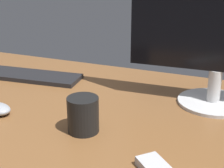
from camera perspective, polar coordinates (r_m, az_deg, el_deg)
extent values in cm
cube|color=brown|center=(100.12, -3.67, -5.04)|extent=(140.00, 84.00, 2.00)
cylinder|color=silver|center=(108.40, 16.65, -2.96)|extent=(21.26, 21.26, 1.00)
cylinder|color=silver|center=(106.39, 16.95, -0.27)|extent=(3.95, 3.95, 9.89)
cube|color=black|center=(100.96, 18.25, 11.20)|extent=(52.44, 5.22, 33.21)
cube|color=black|center=(129.83, -14.16, 1.40)|extent=(41.41, 15.38, 1.54)
cylinder|color=black|center=(86.78, -4.92, -5.19)|extent=(8.15, 8.15, 9.40)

